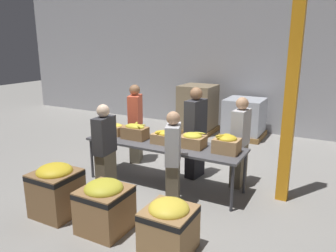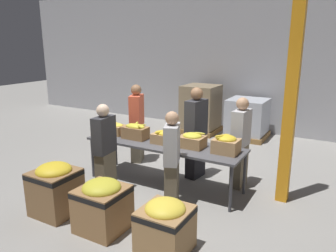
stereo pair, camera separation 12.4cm
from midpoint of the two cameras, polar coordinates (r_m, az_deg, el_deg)
The scene contains 19 objects.
ground_plane at distance 6.02m, azimuth -0.09°, elevation -10.15°, with size 30.00×30.00×0.00m, color gray.
wall_back at distance 9.54m, azimuth 13.29°, elevation 11.10°, with size 16.00×0.08×4.00m.
sorting_table at distance 5.75m, azimuth -0.09°, elevation -3.45°, with size 2.84×0.82×0.79m.
banana_box_0 at distance 6.34m, azimuth -8.67°, elevation -0.41°, with size 0.40×0.30×0.23m.
banana_box_1 at distance 5.98m, azimuth -5.12°, elevation -0.89°, with size 0.46×0.30×0.30m.
banana_box_2 at distance 5.67m, azimuth 0.15°, elevation -1.94°, with size 0.47×0.34×0.25m.
banana_box_3 at distance 5.50m, azimuth 4.90°, elevation -2.46°, with size 0.42×0.33×0.27m.
banana_box_4 at distance 5.29m, azimuth 10.75°, elevation -3.09°, with size 0.40×0.33×0.31m.
volunteer_0 at distance 6.10m, azimuth 5.46°, elevation -1.33°, with size 0.29×0.49×1.71m.
volunteer_1 at distance 5.50m, azimuth -10.31°, elevation -4.21°, with size 0.24×0.43×1.55m.
volunteer_2 at distance 6.94m, azimuth -4.93°, elevation 0.38°, with size 0.36×0.49×1.66m.
volunteer_3 at distance 4.99m, azimuth 1.39°, elevation -6.09°, with size 0.34×0.45×1.52m.
volunteer_4 at distance 5.84m, azimuth 13.07°, elevation -2.96°, with size 0.24×0.44×1.60m.
donation_bin_0 at distance 5.19m, azimuth -18.38°, elevation -10.05°, with size 0.62×0.62×0.79m.
donation_bin_1 at distance 4.63m, azimuth -10.57°, elevation -13.15°, with size 0.62×0.62×0.73m.
donation_bin_2 at distance 4.15m, azimuth 0.42°, elevation -16.82°, with size 0.59×0.59×0.68m.
support_pillar at distance 5.28m, azimuth 21.59°, elevation 7.94°, with size 0.18×0.18×4.00m.
pallet_stack_0 at distance 9.27m, azimuth 6.09°, elevation 2.91°, with size 1.01×1.01×1.33m.
pallet_stack_1 at distance 8.97m, azimuth 13.99°, elevation 1.21°, with size 1.06×1.06×1.04m.
Camera 2 is at (2.76, -4.72, 2.52)m, focal length 35.00 mm.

